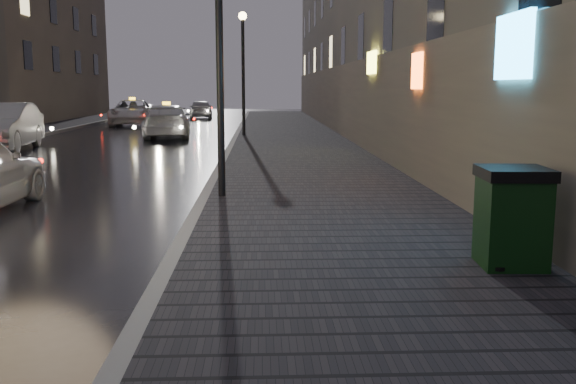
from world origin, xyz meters
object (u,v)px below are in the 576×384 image
(car_left_mid, at_px, (2,127))
(taxi_mid, at_px, (167,121))
(lamp_far, at_px, (243,58))
(trash_bin, at_px, (512,216))
(car_far, at_px, (201,109))
(lamp_near, at_px, (219,20))
(taxi_far, at_px, (133,112))

(car_left_mid, xyz_separation_m, taxi_mid, (4.96, 5.88, -0.11))
(lamp_far, bearing_deg, car_left_mid, -148.25)
(trash_bin, bearing_deg, car_far, 104.00)
(lamp_near, xyz_separation_m, trash_bin, (3.71, -5.11, -2.74))
(lamp_near, height_order, trash_bin, lamp_near)
(taxi_mid, xyz_separation_m, car_far, (-0.11, 17.46, -0.06))
(trash_bin, xyz_separation_m, taxi_far, (-10.61, 31.59, 0.00))
(lamp_near, bearing_deg, taxi_mid, 101.71)
(car_far, bearing_deg, lamp_far, 95.46)
(trash_bin, distance_m, taxi_far, 33.32)
(trash_bin, xyz_separation_m, car_far, (-7.28, 39.25, -0.08))
(lamp_far, bearing_deg, taxi_mid, 168.92)
(car_left_mid, relative_size, taxi_mid, 1.02)
(car_far, bearing_deg, taxi_far, 60.83)
(taxi_mid, relative_size, taxi_far, 0.93)
(trash_bin, bearing_deg, car_left_mid, 130.84)
(lamp_near, relative_size, lamp_far, 1.00)
(trash_bin, xyz_separation_m, car_left_mid, (-12.13, 15.90, 0.10))
(lamp_far, xyz_separation_m, taxi_mid, (-3.46, 0.68, -2.76))
(taxi_far, bearing_deg, taxi_mid, -76.52)
(lamp_near, distance_m, car_far, 34.44)
(trash_bin, height_order, car_left_mid, car_left_mid)
(car_left_mid, xyz_separation_m, taxi_far, (1.52, 15.69, -0.09))
(taxi_mid, bearing_deg, lamp_near, 95.40)
(car_far, bearing_deg, trash_bin, 94.85)
(taxi_far, bearing_deg, car_far, 60.62)
(lamp_near, xyz_separation_m, taxi_far, (-6.90, 26.48, -2.74))
(car_left_mid, bearing_deg, lamp_far, 25.63)
(lamp_near, xyz_separation_m, car_far, (-3.57, 34.14, -2.82))
(lamp_far, relative_size, car_far, 1.34)
(lamp_far, relative_size, car_left_mid, 1.03)
(taxi_far, distance_m, car_far, 8.35)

